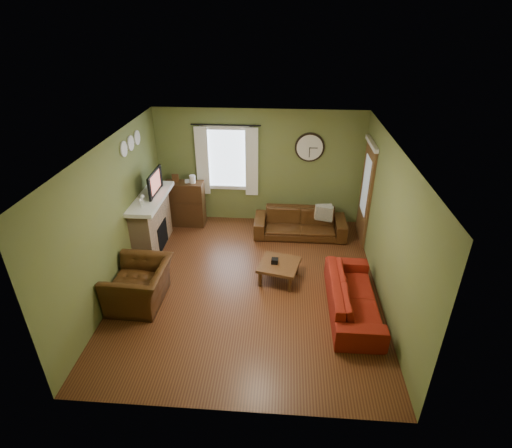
# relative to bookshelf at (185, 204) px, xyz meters

# --- Properties ---
(floor) EXTENTS (4.60, 5.20, 0.00)m
(floor) POSITION_rel_bookshelf_xyz_m (1.66, -2.22, -0.52)
(floor) COLOR #542B16
(floor) RESTS_ON ground
(ceiling) EXTENTS (4.60, 5.20, 0.00)m
(ceiling) POSITION_rel_bookshelf_xyz_m (1.66, -2.22, 2.08)
(ceiling) COLOR white
(ceiling) RESTS_ON ground
(wall_left) EXTENTS (0.00, 5.20, 2.60)m
(wall_left) POSITION_rel_bookshelf_xyz_m (-0.64, -2.22, 0.78)
(wall_left) COLOR olive
(wall_left) RESTS_ON ground
(wall_right) EXTENTS (0.00, 5.20, 2.60)m
(wall_right) POSITION_rel_bookshelf_xyz_m (3.96, -2.22, 0.78)
(wall_right) COLOR olive
(wall_right) RESTS_ON ground
(wall_back) EXTENTS (4.60, 0.00, 2.60)m
(wall_back) POSITION_rel_bookshelf_xyz_m (1.66, 0.38, 0.78)
(wall_back) COLOR olive
(wall_back) RESTS_ON ground
(wall_front) EXTENTS (4.60, 0.00, 2.60)m
(wall_front) POSITION_rel_bookshelf_xyz_m (1.66, -4.82, 0.78)
(wall_front) COLOR olive
(wall_front) RESTS_ON ground
(fireplace) EXTENTS (0.40, 1.40, 1.10)m
(fireplace) POSITION_rel_bookshelf_xyz_m (-0.44, -1.07, 0.03)
(fireplace) COLOR tan
(fireplace) RESTS_ON floor
(firebox) EXTENTS (0.04, 0.60, 0.55)m
(firebox) POSITION_rel_bookshelf_xyz_m (-0.25, -1.07, -0.22)
(firebox) COLOR black
(firebox) RESTS_ON fireplace
(mantel) EXTENTS (0.58, 1.60, 0.08)m
(mantel) POSITION_rel_bookshelf_xyz_m (-0.41, -1.07, 0.62)
(mantel) COLOR white
(mantel) RESTS_ON fireplace
(tv) EXTENTS (0.08, 0.60, 0.35)m
(tv) POSITION_rel_bookshelf_xyz_m (-0.39, -0.92, 0.83)
(tv) COLOR black
(tv) RESTS_ON mantel
(tv_screen) EXTENTS (0.02, 0.62, 0.36)m
(tv_screen) POSITION_rel_bookshelf_xyz_m (-0.31, -0.92, 0.89)
(tv_screen) COLOR #994C3F
(tv_screen) RESTS_ON mantel
(medallion_left) EXTENTS (0.28, 0.28, 0.03)m
(medallion_left) POSITION_rel_bookshelf_xyz_m (-0.62, -1.42, 1.73)
(medallion_left) COLOR white
(medallion_left) RESTS_ON wall_left
(medallion_mid) EXTENTS (0.28, 0.28, 0.03)m
(medallion_mid) POSITION_rel_bookshelf_xyz_m (-0.62, -1.07, 1.73)
(medallion_mid) COLOR white
(medallion_mid) RESTS_ON wall_left
(medallion_right) EXTENTS (0.28, 0.28, 0.03)m
(medallion_right) POSITION_rel_bookshelf_xyz_m (-0.62, -0.72, 1.73)
(medallion_right) COLOR white
(medallion_right) RESTS_ON wall_left
(window_pane) EXTENTS (1.00, 0.02, 1.30)m
(window_pane) POSITION_rel_bookshelf_xyz_m (0.96, 0.36, 0.98)
(window_pane) COLOR silver
(window_pane) RESTS_ON wall_back
(curtain_rod) EXTENTS (0.03, 0.03, 1.50)m
(curtain_rod) POSITION_rel_bookshelf_xyz_m (0.96, 0.26, 1.75)
(curtain_rod) COLOR black
(curtain_rod) RESTS_ON wall_back
(curtain_left) EXTENTS (0.28, 0.04, 1.55)m
(curtain_left) POSITION_rel_bookshelf_xyz_m (0.41, 0.26, 0.93)
(curtain_left) COLOR white
(curtain_left) RESTS_ON wall_back
(curtain_right) EXTENTS (0.28, 0.04, 1.55)m
(curtain_right) POSITION_rel_bookshelf_xyz_m (1.51, 0.26, 0.93)
(curtain_right) COLOR white
(curtain_right) RESTS_ON wall_back
(wall_clock) EXTENTS (0.64, 0.06, 0.64)m
(wall_clock) POSITION_rel_bookshelf_xyz_m (2.76, 0.33, 1.28)
(wall_clock) COLOR white
(wall_clock) RESTS_ON wall_back
(door) EXTENTS (0.05, 0.90, 2.10)m
(door) POSITION_rel_bookshelf_xyz_m (3.93, -0.37, 0.53)
(door) COLOR brown
(door) RESTS_ON floor
(bookshelf) EXTENTS (0.88, 0.37, 1.04)m
(bookshelf) POSITION_rel_bookshelf_xyz_m (0.00, 0.00, 0.00)
(bookshelf) COLOR #392210
(bookshelf) RESTS_ON floor
(book) EXTENTS (0.21, 0.25, 0.02)m
(book) POSITION_rel_bookshelf_xyz_m (0.03, 0.04, 0.44)
(book) COLOR #502F18
(book) RESTS_ON bookshelf
(sofa_brown) EXTENTS (1.99, 0.78, 0.58)m
(sofa_brown) POSITION_rel_bookshelf_xyz_m (2.61, -0.32, -0.23)
(sofa_brown) COLOR #3B200D
(sofa_brown) RESTS_ON floor
(pillow_left) EXTENTS (0.37, 0.20, 0.36)m
(pillow_left) POSITION_rel_bookshelf_xyz_m (3.13, -0.30, 0.03)
(pillow_left) COLOR gray
(pillow_left) RESTS_ON sofa_brown
(pillow_right) EXTENTS (0.36, 0.15, 0.35)m
(pillow_right) POSITION_rel_bookshelf_xyz_m (3.11, -0.24, 0.03)
(pillow_right) COLOR gray
(pillow_right) RESTS_ON sofa_brown
(sofa_red) EXTENTS (0.77, 1.97, 0.57)m
(sofa_red) POSITION_rel_bookshelf_xyz_m (3.43, -2.78, -0.23)
(sofa_red) COLOR maroon
(sofa_red) RESTS_ON floor
(armchair) EXTENTS (0.98, 1.11, 0.71)m
(armchair) POSITION_rel_bookshelf_xyz_m (-0.13, -2.82, -0.17)
(armchair) COLOR #3B200D
(armchair) RESTS_ON floor
(coffee_table) EXTENTS (0.83, 0.83, 0.37)m
(coffee_table) POSITION_rel_bookshelf_xyz_m (2.20, -2.03, -0.34)
(coffee_table) COLOR #502F18
(coffee_table) RESTS_ON floor
(tissue_box) EXTENTS (0.13, 0.13, 0.09)m
(tissue_box) POSITION_rel_bookshelf_xyz_m (2.12, -2.03, -0.12)
(tissue_box) COLOR black
(tissue_box) RESTS_ON coffee_table
(wine_glass_a) EXTENTS (0.07, 0.07, 0.19)m
(wine_glass_a) POSITION_rel_bookshelf_xyz_m (-0.39, -1.60, 0.75)
(wine_glass_a) COLOR white
(wine_glass_a) RESTS_ON mantel
(wine_glass_b) EXTENTS (0.08, 0.08, 0.22)m
(wine_glass_b) POSITION_rel_bookshelf_xyz_m (-0.39, -1.48, 0.77)
(wine_glass_b) COLOR white
(wine_glass_b) RESTS_ON mantel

